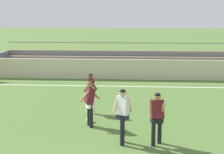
{
  "coord_description": "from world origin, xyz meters",
  "views": [
    {
      "loc": [
        0.7,
        -6.21,
        3.97
      ],
      "look_at": [
        -0.22,
        7.84,
        1.27
      ],
      "focal_mm": 54.41,
      "sensor_mm": 36.0,
      "label": 1
    }
  ],
  "objects": [
    {
      "name": "player_dark_challenging",
      "position": [
        -1.0,
        6.73,
        0.96
      ],
      "size": [
        0.53,
        0.44,
        1.62
      ],
      "color": "white",
      "rests_on": "ground"
    },
    {
      "name": "player_white_on_ball",
      "position": [
        0.37,
        3.64,
        1.03
      ],
      "size": [
        0.61,
        0.45,
        1.72
      ],
      "color": "black",
      "rests_on": "ground"
    },
    {
      "name": "player_dark_overlapping",
      "position": [
        -0.82,
        5.16,
        0.96
      ],
      "size": [
        0.68,
        0.52,
        1.62
      ],
      "color": "black",
      "rests_on": "ground"
    },
    {
      "name": "soccer_ball",
      "position": [
        -0.9,
        5.63,
        0.11
      ],
      "size": [
        0.22,
        0.22,
        0.22
      ],
      "primitive_type": "sphere",
      "color": "white",
      "rests_on": "ground"
    },
    {
      "name": "bleacher_stand",
      "position": [
        1.98,
        15.82,
        0.78
      ],
      "size": [
        20.22,
        2.33,
        1.94
      ],
      "color": "#897051",
      "rests_on": "ground"
    },
    {
      "name": "field_line_sideline",
      "position": [
        0.0,
        11.8,
        0.0
      ],
      "size": [
        44.0,
        0.12,
        0.01
      ],
      "primitive_type": "cube",
      "color": "white",
      "rests_on": "ground"
    },
    {
      "name": "player_dark_dropping_back",
      "position": [
        1.41,
        3.62,
        0.96
      ],
      "size": [
        0.47,
        0.65,
        1.63
      ],
      "color": "black",
      "rests_on": "ground"
    },
    {
      "name": "sideline_wall",
      "position": [
        0.0,
        13.79,
        0.6
      ],
      "size": [
        48.0,
        0.16,
        1.21
      ],
      "primitive_type": "cube",
      "color": "beige",
      "rests_on": "ground"
    }
  ]
}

